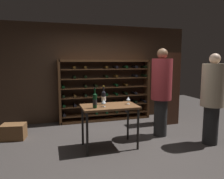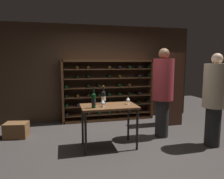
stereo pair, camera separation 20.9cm
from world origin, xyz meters
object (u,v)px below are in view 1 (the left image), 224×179
(display_cabinet, at_px, (169,88))
(wine_glass_stemmed_right, at_px, (128,99))
(wine_rack, at_px, (105,91))
(wine_crate, at_px, (14,132))
(wine_bottle_gold_foil, at_px, (95,100))
(person_guest_khaki, at_px, (213,95))
(wine_bottle_green_slim, at_px, (104,97))
(person_host_in_suit, at_px, (161,89))
(tasting_table, at_px, (109,110))
(wine_glass_stemmed_center, at_px, (104,102))

(display_cabinet, xyz_separation_m, wine_glass_stemmed_right, (-1.58, -1.09, -0.01))
(wine_rack, xyz_separation_m, display_cabinet, (1.56, -0.75, 0.10))
(wine_rack, distance_m, wine_crate, 2.54)
(wine_crate, xyz_separation_m, wine_bottle_gold_foil, (1.55, -1.12, 0.80))
(person_guest_khaki, distance_m, wine_bottle_green_slim, 2.16)
(person_host_in_suit, bearing_deg, wine_rack, 37.80)
(tasting_table, bearing_deg, display_cabinet, 29.63)
(display_cabinet, relative_size, wine_glass_stemmed_center, 13.48)
(wine_glass_stemmed_right, height_order, wine_glass_stemmed_center, wine_glass_stemmed_right)
(person_guest_khaki, height_order, wine_glass_stemmed_right, person_guest_khaki)
(person_host_in_suit, relative_size, wine_bottle_green_slim, 5.34)
(display_cabinet, relative_size, wine_bottle_green_slim, 5.19)
(display_cabinet, height_order, wine_bottle_green_slim, display_cabinet)
(wine_rack, relative_size, wine_crate, 5.39)
(wine_crate, height_order, wine_glass_stemmed_center, wine_glass_stemmed_center)
(tasting_table, height_order, wine_glass_stemmed_right, wine_glass_stemmed_right)
(wine_bottle_green_slim, bearing_deg, wine_glass_stemmed_right, -18.45)
(person_host_in_suit, xyz_separation_m, wine_bottle_gold_foil, (-1.59, -0.43, -0.10))
(person_host_in_suit, bearing_deg, wine_bottle_gold_foil, 114.25)
(wine_rack, xyz_separation_m, person_guest_khaki, (1.59, -2.29, 0.16))
(wine_glass_stemmed_right, bearing_deg, wine_crate, 157.01)
(tasting_table, relative_size, person_host_in_suit, 0.55)
(wine_glass_stemmed_right, bearing_deg, wine_bottle_gold_foil, -167.13)
(person_host_in_suit, xyz_separation_m, wine_bottle_green_slim, (-1.34, -0.11, -0.11))
(wine_bottle_green_slim, bearing_deg, tasting_table, -69.03)
(wine_rack, height_order, wine_bottle_green_slim, wine_rack)
(wine_crate, distance_m, wine_glass_stemmed_right, 2.57)
(tasting_table, distance_m, wine_bottle_gold_foil, 0.41)
(wine_rack, relative_size, display_cabinet, 1.37)
(person_host_in_suit, bearing_deg, tasting_table, 112.15)
(wine_crate, xyz_separation_m, display_cabinet, (3.84, 0.14, 0.78))
(wine_rack, distance_m, wine_bottle_gold_foil, 2.13)
(wine_bottle_gold_foil, relative_size, wine_glass_stemmed_right, 2.64)
(person_host_in_suit, height_order, wine_glass_stemmed_right, person_host_in_suit)
(tasting_table, relative_size, wine_glass_stemmed_center, 7.62)
(person_guest_khaki, relative_size, wine_glass_stemmed_center, 13.00)
(wine_glass_stemmed_center, bearing_deg, person_host_in_suit, 14.88)
(wine_rack, relative_size, wine_glass_stemmed_right, 18.17)
(wine_rack, distance_m, person_host_in_suit, 1.81)
(wine_rack, xyz_separation_m, wine_bottle_green_slim, (-0.48, -1.69, 0.12))
(person_host_in_suit, xyz_separation_m, wine_glass_stemmed_right, (-0.88, -0.27, -0.14))
(wine_crate, bearing_deg, display_cabinet, 2.04)
(wine_bottle_gold_foil, relative_size, wine_glass_stemmed_center, 2.69)
(display_cabinet, distance_m, wine_bottle_gold_foil, 2.61)
(person_guest_khaki, bearing_deg, wine_bottle_green_slim, 4.74)
(wine_bottle_gold_foil, distance_m, wine_glass_stemmed_right, 0.72)
(display_cabinet, xyz_separation_m, wine_glass_stemmed_center, (-2.11, -1.20, -0.02))
(wine_bottle_green_slim, distance_m, wine_glass_stemmed_right, 0.49)
(person_host_in_suit, height_order, display_cabinet, person_host_in_suit)
(person_guest_khaki, height_order, wine_crate, person_guest_khaki)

